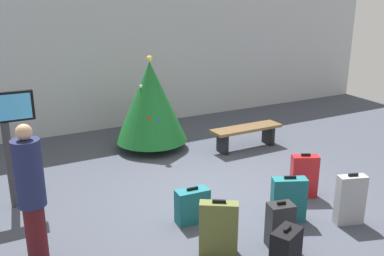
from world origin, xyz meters
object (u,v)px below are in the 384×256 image
at_px(suitcase_5, 288,199).
at_px(waiting_bench, 246,132).
at_px(traveller_0, 31,192).
at_px(suitcase_1, 286,252).
at_px(suitcase_3, 192,206).
at_px(flight_info_kiosk, 5,129).
at_px(suitcase_2, 350,200).
at_px(suitcase_4, 280,225).
at_px(holiday_tree, 151,102).
at_px(suitcase_0, 304,176).
at_px(suitcase_6, 218,228).

bearing_deg(suitcase_5, waiting_bench, 65.54).
distance_m(traveller_0, suitcase_1, 3.04).
bearing_deg(suitcase_3, flight_info_kiosk, 141.46).
relative_size(suitcase_2, suitcase_4, 1.21).
distance_m(waiting_bench, suitcase_5, 3.10).
xyz_separation_m(flight_info_kiosk, waiting_bench, (4.70, 0.45, -0.89)).
xyz_separation_m(suitcase_1, suitcase_2, (1.57, 0.47, 0.08)).
bearing_deg(traveller_0, suitcase_4, -22.19).
height_order(waiting_bench, suitcase_4, suitcase_4).
xyz_separation_m(holiday_tree, suitcase_3, (-0.73, -3.16, -0.78)).
bearing_deg(suitcase_0, holiday_tree, 110.72).
distance_m(flight_info_kiosk, suitcase_3, 2.98).
height_order(waiting_bench, suitcase_5, suitcase_5).
xyz_separation_m(suitcase_3, suitcase_6, (-0.10, -0.85, 0.10)).
bearing_deg(suitcase_3, suitcase_4, -57.32).
height_order(flight_info_kiosk, waiting_bench, flight_info_kiosk).
distance_m(waiting_bench, suitcase_1, 4.33).
height_order(waiting_bench, suitcase_6, suitcase_6).
height_order(traveller_0, suitcase_4, traveller_0).
relative_size(flight_info_kiosk, suitcase_5, 2.59).
distance_m(flight_info_kiosk, suitcase_6, 3.46).
relative_size(suitcase_2, suitcase_3, 1.42).
relative_size(suitcase_4, suitcase_6, 0.85).
distance_m(suitcase_3, suitcase_6, 0.87).
bearing_deg(suitcase_4, suitcase_6, 163.90).
relative_size(suitcase_0, suitcase_1, 1.22).
distance_m(flight_info_kiosk, waiting_bench, 4.81).
relative_size(suitcase_0, suitcase_4, 1.17).
height_order(suitcase_4, suitcase_6, suitcase_6).
bearing_deg(flight_info_kiosk, suitcase_4, -44.43).
xyz_separation_m(waiting_bench, suitcase_6, (-2.61, -3.05, -0.01)).
distance_m(suitcase_4, suitcase_6, 0.83).
relative_size(holiday_tree, suitcase_2, 2.59).
height_order(holiday_tree, flight_info_kiosk, holiday_tree).
height_order(suitcase_2, suitcase_4, suitcase_2).
relative_size(flight_info_kiosk, suitcase_0, 2.44).
distance_m(holiday_tree, traveller_0, 4.20).
height_order(waiting_bench, suitcase_2, suitcase_2).
bearing_deg(suitcase_4, suitcase_5, 40.32).
xyz_separation_m(flight_info_kiosk, suitcase_6, (2.09, -2.60, -0.90)).
distance_m(suitcase_2, suitcase_6, 2.06).
bearing_deg(suitcase_5, flight_info_kiosk, 145.31).
height_order(suitcase_3, suitcase_4, suitcase_4).
relative_size(holiday_tree, waiting_bench, 1.24).
distance_m(waiting_bench, suitcase_0, 2.39).
distance_m(holiday_tree, suitcase_3, 3.33).
relative_size(suitcase_4, suitcase_5, 0.91).
xyz_separation_m(holiday_tree, suitcase_5, (0.50, -3.78, -0.70)).
xyz_separation_m(suitcase_2, suitcase_6, (-2.04, 0.25, -0.01)).
bearing_deg(suitcase_5, suitcase_2, -34.02).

